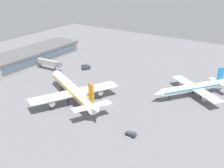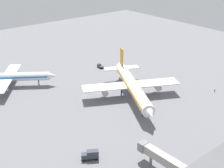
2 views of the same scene
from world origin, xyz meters
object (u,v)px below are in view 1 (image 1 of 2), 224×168
object	(u,v)px
airplane_at_gate	(73,90)
airplane_taxiing	(193,88)
pushback_tractor	(131,134)
catering_truck	(86,67)

from	to	relation	value
airplane_at_gate	airplane_taxiing	distance (m)	60.39
pushback_tractor	airplane_at_gate	bearing A→B (deg)	172.49
catering_truck	airplane_at_gate	bearing A→B (deg)	-118.01
catering_truck	pushback_tractor	bearing A→B (deg)	-98.02
catering_truck	airplane_taxiing	bearing A→B (deg)	-60.56
airplane_at_gate	pushback_tractor	distance (m)	40.98
pushback_tractor	airplane_taxiing	bearing A→B (deg)	89.38
airplane_at_gate	catering_truck	world-z (taller)	airplane_at_gate
airplane_at_gate	catering_truck	size ratio (longest dim) A/B	8.94
airplane_at_gate	pushback_tractor	xyz separation A→B (m)	(11.15, 39.08, -5.22)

